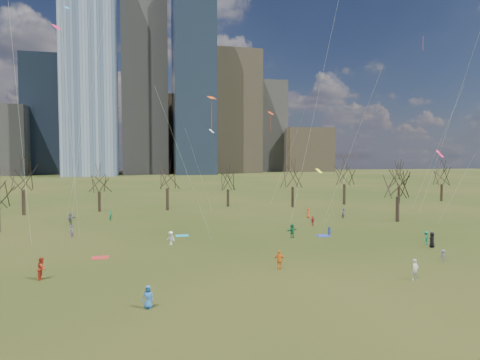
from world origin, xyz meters
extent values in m
plane|color=black|center=(0.00, 0.00, 0.00)|extent=(500.00, 500.00, 0.00)
cube|color=slate|center=(-35.00, 190.00, 59.00)|extent=(26.00, 26.00, 118.00)
cube|color=slate|center=(-8.00, 205.00, 47.50)|extent=(24.00, 24.00, 95.00)
cube|color=#384C66|center=(18.00, 195.00, 52.50)|extent=(22.00, 22.00, 105.00)
cube|color=#726347|center=(45.00, 215.00, 36.00)|extent=(28.00, 28.00, 72.00)
cube|color=#384C66|center=(-60.00, 220.00, 32.50)|extent=(25.00, 25.00, 65.00)
cube|color=slate|center=(70.00, 230.00, 29.00)|extent=(22.00, 22.00, 58.00)
cube|color=#726347|center=(5.00, 240.00, 24.00)|extent=(30.00, 30.00, 48.00)
cube|color=#726347|center=(95.00, 225.00, 14.00)|extent=(30.00, 28.00, 28.00)
cylinder|color=black|center=(-31.00, 39.00, 2.14)|extent=(0.55, 0.55, 4.28)
cylinder|color=black|center=(-19.00, 41.00, 1.80)|extent=(0.52, 0.52, 3.60)
cylinder|color=black|center=(-7.00, 40.00, 2.02)|extent=(0.54, 0.54, 4.05)
cylinder|color=black|center=(5.00, 43.00, 1.69)|extent=(0.51, 0.51, 3.38)
cylinder|color=black|center=(17.00, 39.00, 1.98)|extent=(0.54, 0.54, 3.96)
cylinder|color=black|center=(29.00, 41.00, 2.07)|extent=(0.54, 0.54, 4.14)
cylinder|color=black|center=(41.00, 40.00, 1.75)|extent=(0.52, 0.52, 3.51)
cylinder|color=black|center=(53.00, 42.00, 1.87)|extent=(0.53, 0.53, 3.74)
cylinder|color=black|center=(26.00, 18.00, 1.91)|extent=(0.53, 0.53, 3.83)
cube|color=teal|center=(-6.95, 14.09, 0.01)|extent=(1.60, 1.50, 0.03)
cube|color=#2738B9|center=(10.17, 9.89, 0.01)|extent=(1.60, 1.50, 0.03)
cube|color=#AE2422|center=(-15.92, 4.32, 0.01)|extent=(1.60, 1.50, 0.03)
imported|color=#2A69B6|center=(-11.69, -11.04, 0.76)|extent=(0.81, 0.61, 1.51)
imported|color=silver|center=(9.30, -9.49, 0.85)|extent=(0.71, 0.56, 1.70)
imported|color=#B12B19|center=(-19.85, -2.31, 0.90)|extent=(0.81, 0.97, 1.81)
imported|color=slate|center=(15.59, -4.91, 0.58)|extent=(0.75, 0.87, 1.17)
imported|color=orange|center=(-0.29, -3.99, 0.86)|extent=(1.08, 0.69, 1.71)
imported|color=#186D43|center=(5.92, 9.52, 0.87)|extent=(1.68, 0.99, 1.73)
imported|color=black|center=(18.81, 0.80, 0.85)|extent=(0.83, 0.98, 1.69)
imported|color=#70478F|center=(-20.15, 15.69, 0.77)|extent=(0.48, 0.62, 1.54)
imported|color=#294CB4|center=(10.87, 9.69, 0.57)|extent=(0.61, 0.68, 1.14)
imported|color=white|center=(-8.74, 8.86, 0.77)|extent=(1.13, 1.08, 1.54)
imported|color=#AB1824|center=(12.06, 17.61, 0.70)|extent=(0.88, 0.65, 1.39)
imported|color=slate|center=(-21.68, 25.90, 0.94)|extent=(1.31, 1.80, 1.88)
imported|color=#CB4D16|center=(14.36, 24.84, 0.80)|extent=(0.65, 0.86, 1.59)
imported|color=#1B7D52|center=(-16.36, 28.80, 0.84)|extent=(0.60, 0.72, 1.68)
imported|color=slate|center=(19.60, 22.79, 0.82)|extent=(0.98, 0.88, 1.65)
imported|color=#19724C|center=(19.03, 2.12, 0.79)|extent=(1.18, 1.04, 1.58)
plane|color=#DA4912|center=(-4.97, 3.43, 15.77)|extent=(1.20, 1.15, 0.37)
cylinder|color=silver|center=(-7.89, 0.32, 8.58)|extent=(5.86, 6.25, 14.37)
cylinder|color=#DA4912|center=(-4.97, 3.43, 14.12)|extent=(0.04, 0.04, 2.70)
plane|color=#F4FF28|center=(10.18, 10.14, 19.50)|extent=(1.07, 1.06, 0.41)
cylinder|color=silver|center=(11.98, 6.64, 10.45)|extent=(3.61, 7.03, 18.10)
plane|color=#FA1B4D|center=(24.84, 7.51, 10.23)|extent=(1.43, 1.29, 0.89)
cylinder|color=silver|center=(25.65, 5.49, 5.82)|extent=(1.62, 4.07, 8.84)
cylinder|color=#FA1B4D|center=(24.84, 7.51, 8.30)|extent=(0.04, 0.04, 3.15)
cylinder|color=silver|center=(-22.42, 1.61, 17.34)|extent=(0.40, 6.63, 31.88)
cylinder|color=silver|center=(9.47, 8.95, 19.85)|extent=(5.41, 6.82, 36.90)
plane|color=green|center=(30.80, 21.23, 20.35)|extent=(1.15, 1.20, 0.62)
cylinder|color=silver|center=(32.63, 18.01, 10.88)|extent=(3.69, 6.46, 18.96)
plane|color=#308FCF|center=(-20.75, 20.26, 28.89)|extent=(0.95, 0.86, 0.45)
cylinder|color=silver|center=(-19.12, 18.31, 15.14)|extent=(3.27, 3.93, 27.49)
plane|color=#FF3A15|center=(10.55, 32.91, 17.46)|extent=(1.33, 1.29, 0.54)
cylinder|color=silver|center=(12.08, 28.75, 9.43)|extent=(3.08, 8.34, 16.06)
cylinder|color=#FF3A15|center=(10.55, 32.91, 15.65)|extent=(0.04, 0.04, 3.00)
plane|color=yellow|center=(5.74, 1.38, 8.44)|extent=(0.92, 0.87, 0.43)
cylinder|color=silver|center=(5.15, -2.74, 4.92)|extent=(1.20, 8.26, 7.06)
plane|color=#EC1A4E|center=(-19.53, 4.93, 22.12)|extent=(1.14, 1.13, 0.52)
cylinder|color=silver|center=(-16.90, 0.69, 11.76)|extent=(5.29, 8.52, 20.73)
plane|color=#F15979|center=(28.63, 16.44, 27.96)|extent=(0.98, 0.94, 0.42)
cylinder|color=silver|center=(30.73, 13.09, 14.68)|extent=(4.23, 6.74, 26.57)
cylinder|color=#F15979|center=(28.63, 16.44, 26.54)|extent=(0.04, 0.04, 2.40)
plane|color=silver|center=(-0.95, 26.99, 13.84)|extent=(1.02, 1.06, 0.60)
cylinder|color=silver|center=(-3.37, 23.69, 7.62)|extent=(4.86, 6.63, 12.45)
cylinder|color=silver|center=(-18.62, 4.35, 15.75)|extent=(0.63, 8.02, 28.71)
camera|label=1|loc=(-12.24, -39.04, 9.94)|focal=32.00mm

